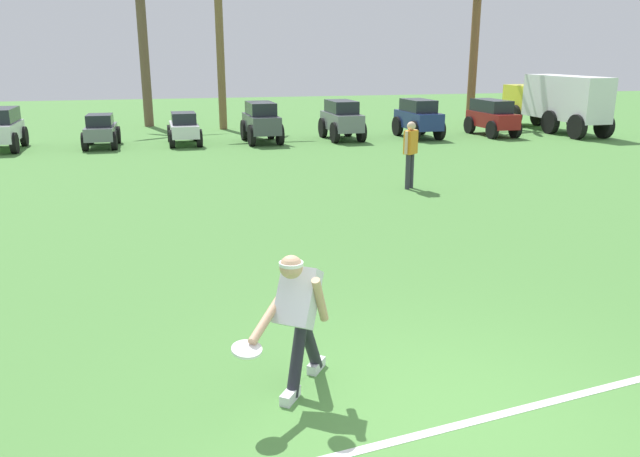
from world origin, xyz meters
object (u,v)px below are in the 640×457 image
palm_tree_left_of_centre (219,19)px  palm_tree_right_of_centre (474,39)px  box_truck (557,100)px  parked_car_slot_b (101,130)px  frisbee_thrower (298,314)px  parked_car_slot_e (342,119)px  parked_car_slot_a (2,128)px  parked_car_slot_c (184,128)px  teammate_near_sideline (410,149)px  parked_car_slot_d (261,121)px  parked_car_slot_f (418,118)px  frisbee_in_flight (247,349)px  parked_car_slot_g (492,116)px  palm_tree_far_left (143,38)px

palm_tree_left_of_centre → palm_tree_right_of_centre: bearing=-2.1°
box_truck → parked_car_slot_b: bearing=-179.3°
frisbee_thrower → parked_car_slot_e: size_ratio=0.58×
parked_car_slot_a → parked_car_slot_c: bearing=-0.8°
teammate_near_sideline → parked_car_slot_e: size_ratio=0.66×
teammate_near_sideline → parked_car_slot_b: size_ratio=0.71×
parked_car_slot_a → parked_car_slot_b: 3.05m
parked_car_slot_d → box_truck: box_truck is taller
parked_car_slot_b → parked_car_slot_e: bearing=-0.5°
parked_car_slot_e → parked_car_slot_b: bearing=179.5°
parked_car_slot_c → parked_car_slot_f: bearing=-1.7°
frisbee_in_flight → palm_tree_left_of_centre: (1.69, 21.38, 3.64)m
frisbee_thrower → parked_car_slot_g: size_ratio=0.57×
palm_tree_left_of_centre → box_truck: bearing=-17.0°
frisbee_thrower → box_truck: 22.08m
parked_car_slot_b → palm_tree_right_of_centre: (15.30, 3.73, 3.05)m
palm_tree_right_of_centre → teammate_near_sideline: bearing=-122.0°
teammate_near_sideline → parked_car_slot_d: (-2.23, 8.47, -0.20)m
parked_car_slot_a → parked_car_slot_c: 5.76m
teammate_near_sideline → parked_car_slot_g: teammate_near_sideline is taller
parked_car_slot_d → palm_tree_far_left: palm_tree_far_left is taller
teammate_near_sideline → palm_tree_far_left: size_ratio=0.24×
teammate_near_sideline → parked_car_slot_a: size_ratio=0.64×
box_truck → palm_tree_far_left: palm_tree_far_left is taller
frisbee_thrower → parked_car_slot_b: bearing=100.9°
parked_car_slot_d → parked_car_slot_f: size_ratio=1.00×
parked_car_slot_e → parked_car_slot_c: bearing=179.1°
parked_car_slot_b → box_truck: box_truck is taller
teammate_near_sideline → box_truck: (9.63, 8.80, 0.29)m
parked_car_slot_e → palm_tree_right_of_centre: palm_tree_right_of_centre is taller
parked_car_slot_b → palm_tree_far_left: bearing=76.6°
parked_car_slot_g → palm_tree_left_of_centre: 11.32m
frisbee_in_flight → parked_car_slot_c: 17.26m
parked_car_slot_a → parked_car_slot_b: bearing=-1.8°
parked_car_slot_d → palm_tree_right_of_centre: (9.93, 3.85, 2.87)m
parked_car_slot_g → box_truck: size_ratio=0.41×
palm_tree_far_left → frisbee_thrower: bearing=-85.4°
parked_car_slot_c → box_truck: (14.53, 0.20, 0.67)m
parked_car_slot_e → palm_tree_right_of_centre: (6.98, 3.81, 2.87)m
parked_car_slot_g → box_truck: box_truck is taller
parked_car_slot_c → palm_tree_far_left: size_ratio=0.34×
parked_car_slot_f → palm_tree_right_of_centre: (4.08, 3.96, 2.87)m
parked_car_slot_g → parked_car_slot_f: bearing=178.8°
parked_car_slot_d → parked_car_slot_g: bearing=-1.1°
parked_car_slot_b → palm_tree_right_of_centre: palm_tree_right_of_centre is taller
teammate_near_sideline → frisbee_in_flight: bearing=-119.4°
parked_car_slot_f → parked_car_slot_d: bearing=178.9°
frisbee_thrower → palm_tree_right_of_centre: size_ratio=0.23×
frisbee_thrower → palm_tree_left_of_centre: bearing=86.8°
parked_car_slot_e → palm_tree_right_of_centre: bearing=28.6°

